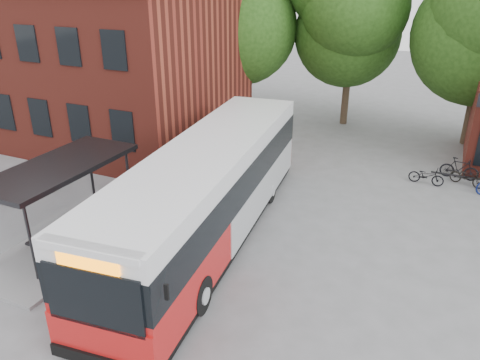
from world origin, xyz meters
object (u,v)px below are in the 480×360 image
at_px(city_bus, 210,193).
at_px(bicycle_1, 459,169).
at_px(bus_shelter, 65,202).
at_px(bicycle_0, 426,176).
at_px(bicycle_2, 467,177).

relative_size(city_bus, bicycle_1, 8.14).
bearing_deg(bus_shelter, bicycle_0, 43.06).
bearing_deg(city_bus, bicycle_0, 44.49).
height_order(bus_shelter, bicycle_1, bus_shelter).
height_order(bicycle_1, bicycle_2, bicycle_1).
xyz_separation_m(bus_shelter, bicycle_0, (11.02, 10.30, -1.05)).
height_order(bus_shelter, bicycle_0, bus_shelter).
height_order(bicycle_0, bicycle_1, bicycle_1).
xyz_separation_m(bicycle_1, bicycle_2, (0.35, -0.64, -0.10)).
bearing_deg(bicycle_1, bicycle_0, 136.99).
height_order(city_bus, bicycle_0, city_bus).
xyz_separation_m(bus_shelter, bicycle_1, (12.33, 11.55, -0.95)).
relative_size(bus_shelter, bicycle_2, 4.57).
height_order(city_bus, bicycle_1, city_bus).
distance_m(bicycle_0, bicycle_1, 1.82).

